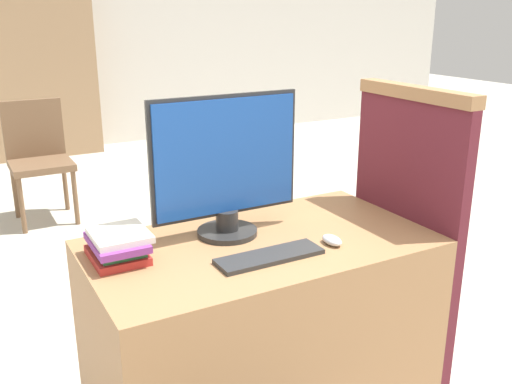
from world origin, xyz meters
TOP-DOWN VIEW (x-y plane):
  - wall_back at (0.00, 5.52)m, footprint 12.00×0.06m
  - desk at (0.00, 0.35)m, footprint 1.24×0.69m
  - carrel_divider at (0.65, 0.29)m, footprint 0.07×0.59m
  - monitor at (-0.08, 0.46)m, footprint 0.57×0.22m
  - keyboard at (-0.05, 0.20)m, footprint 0.37×0.12m
  - mouse at (0.21, 0.20)m, footprint 0.05×0.09m
  - book_stack at (-0.49, 0.44)m, footprint 0.19×0.24m
  - far_chair at (-0.36, 3.18)m, footprint 0.44×0.44m
  - bookshelf_far at (-0.01, 5.28)m, footprint 1.23×0.32m

SIDE VIEW (x-z plane):
  - desk at x=0.00m, z-range 0.00..0.77m
  - far_chair at x=-0.36m, z-range 0.06..0.98m
  - carrel_divider at x=0.65m, z-range 0.01..1.30m
  - keyboard at x=-0.05m, z-range 0.77..0.79m
  - mouse at x=0.21m, z-range 0.77..0.80m
  - book_stack at x=-0.49m, z-range 0.77..0.87m
  - bookshelf_far at x=-0.01m, z-range 0.00..1.73m
  - monitor at x=-0.08m, z-range 0.77..1.29m
  - wall_back at x=0.00m, z-range 0.00..2.80m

